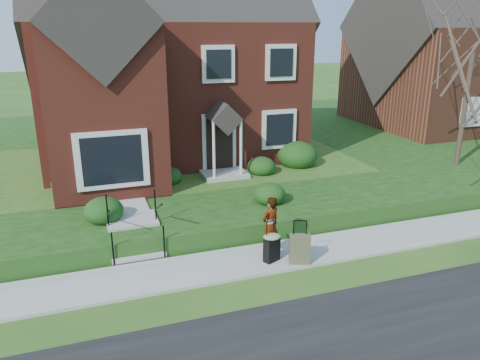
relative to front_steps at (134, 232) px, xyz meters
name	(u,v)px	position (x,y,z in m)	size (l,w,h in m)	color
ground	(242,263)	(2.50, -1.84, -0.47)	(120.00, 120.00, 0.00)	#2D5119
sidewalk	(242,262)	(2.50, -1.84, -0.43)	(60.00, 1.60, 0.08)	#9E9B93
terrace	(245,144)	(6.50, 9.06, -0.17)	(44.00, 20.00, 0.60)	#15390F
walkway	(122,190)	(0.00, 3.16, 0.16)	(1.20, 6.00, 0.06)	#9E9B93
main_house	(159,42)	(2.29, 7.76, 4.79)	(10.40, 10.20, 9.40)	maroon
neighbour_house	(453,38)	(18.50, 9.16, 4.77)	(9.40, 8.00, 9.20)	brown
front_steps	(134,232)	(0.00, 0.00, 0.00)	(1.40, 2.02, 1.50)	#9E9B93
foundation_shrubs	(208,171)	(2.96, 3.02, 0.59)	(9.85, 4.66, 1.11)	#123710
woman	(270,226)	(3.36, -1.68, 0.40)	(0.58, 0.38, 1.60)	#999999
suitcase_black	(272,246)	(3.23, -2.10, 0.03)	(0.57, 0.52, 1.11)	black
suitcase_olive	(300,249)	(3.87, -2.41, -0.01)	(0.60, 0.46, 1.14)	brown
tree_gap	(475,41)	(13.02, 2.10, 4.88)	(4.76, 4.76, 6.80)	#4F3B30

